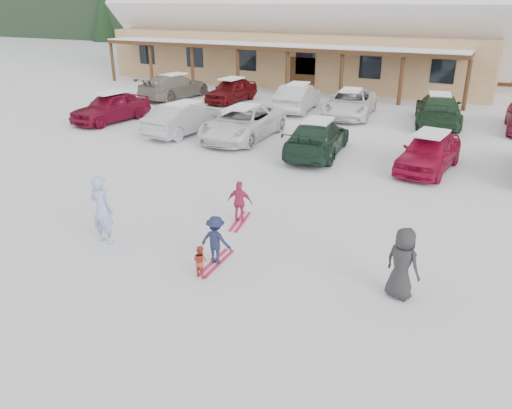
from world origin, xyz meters
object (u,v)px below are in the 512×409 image
at_px(toddler_red, 200,261).
at_px(child_navy, 216,240).
at_px(parked_car_4, 429,152).
at_px(parked_car_11, 438,110).
at_px(parked_car_1, 184,119).
at_px(bystander_dark, 402,264).
at_px(parked_car_3, 317,138).
at_px(parked_car_7, 174,86).
at_px(child_magenta, 240,202).
at_px(day_lodge, 303,26).
at_px(parked_car_9, 298,97).
at_px(parked_car_2, 243,123).
at_px(parked_car_8, 231,90).
at_px(adult_skier, 102,210).
at_px(parked_car_0, 111,107).

xyz_separation_m(toddler_red, child_navy, (0.01, 0.69, 0.22)).
xyz_separation_m(parked_car_4, parked_car_11, (-0.69, 7.59, 0.07)).
bearing_deg(parked_car_4, child_navy, -102.78).
bearing_deg(parked_car_1, bystander_dark, 144.96).
xyz_separation_m(bystander_dark, parked_car_3, (-5.11, 9.12, -0.10)).
xyz_separation_m(parked_car_3, parked_car_11, (3.64, 7.52, 0.07)).
bearing_deg(parked_car_7, child_magenta, 137.77).
relative_size(day_lodge, parked_car_7, 5.65).
height_order(child_navy, parked_car_9, parked_car_9).
height_order(parked_car_1, parked_car_2, same).
relative_size(parked_car_3, parked_car_8, 1.15).
relative_size(bystander_dark, parked_car_4, 0.39).
relative_size(parked_car_3, parked_car_7, 0.93).
height_order(toddler_red, parked_car_9, parked_car_9).
bearing_deg(day_lodge, parked_car_9, -69.60).
relative_size(adult_skier, toddler_red, 2.39).
bearing_deg(parked_car_11, parked_car_4, 85.76).
relative_size(parked_car_1, parked_car_2, 0.84).
height_order(parked_car_0, parked_car_8, parked_car_0).
relative_size(child_navy, child_magenta, 0.99).
relative_size(child_magenta, parked_car_0, 0.28).
xyz_separation_m(toddler_red, parked_car_1, (-7.59, 10.70, 0.34)).
height_order(parked_car_1, parked_car_3, parked_car_1).
bearing_deg(parked_car_2, parked_car_11, 40.59).
relative_size(parked_car_7, parked_car_8, 1.24).
distance_m(parked_car_2, parked_car_3, 3.95).
xyz_separation_m(day_lodge, parked_car_9, (4.23, -11.36, -3.19)).
xyz_separation_m(day_lodge, parked_car_0, (-3.33, -18.02, -3.20)).
distance_m(parked_car_3, parked_car_7, 14.48).
height_order(adult_skier, parked_car_7, adult_skier).
height_order(child_navy, bystander_dark, bystander_dark).
relative_size(adult_skier, parked_car_1, 0.42).
bearing_deg(parked_car_1, parked_car_7, -48.55).
relative_size(day_lodge, bystander_dark, 18.38).
bearing_deg(child_magenta, adult_skier, 35.44).
bearing_deg(parked_car_2, parked_car_9, 89.21).
height_order(day_lodge, parked_car_7, day_lodge).
bearing_deg(parked_car_8, adult_skier, -68.44).
height_order(bystander_dark, parked_car_4, bystander_dark).
distance_m(bystander_dark, parked_car_4, 9.08).
relative_size(adult_skier, child_navy, 1.51).
bearing_deg(parked_car_3, toddler_red, 88.58).
distance_m(adult_skier, parked_car_0, 14.17).
height_order(child_navy, parked_car_0, parked_car_0).
bearing_deg(child_magenta, parked_car_2, -73.72).
relative_size(adult_skier, parked_car_11, 0.35).
bearing_deg(adult_skier, parked_car_8, -70.74).
bearing_deg(parked_car_1, parked_car_4, -178.72).
height_order(child_magenta, parked_car_0, parked_car_0).
xyz_separation_m(parked_car_7, parked_car_8, (3.80, 0.55, -0.04)).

